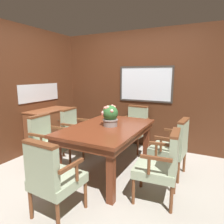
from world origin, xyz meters
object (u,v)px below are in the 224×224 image
object	(u,v)px
chair_right_far	(173,145)
chair_head_far	(135,126)
dining_table	(108,132)
chair_left_far	(75,130)
chair_left_near	(47,140)
sideboard_cabinet	(50,129)
chair_right_near	(162,164)
chair_head_near	(53,176)
potted_plant	(110,115)

from	to	relation	value
chair_right_far	chair_head_far	distance (m)	1.22
dining_table	chair_left_far	bearing A→B (deg)	158.38
chair_left_near	sideboard_cabinet	xyz separation A→B (m)	(-0.61, 0.69, -0.06)
chair_right_near	sideboard_cabinet	size ratio (longest dim) A/B	0.96
sideboard_cabinet	chair_left_far	bearing A→B (deg)	2.21
chair_right_far	chair_head_near	bearing A→B (deg)	-27.53
chair_right_near	potted_plant	distance (m)	1.09
chair_left_far	potted_plant	world-z (taller)	potted_plant
potted_plant	sideboard_cabinet	bearing A→B (deg)	169.20
chair_left_near	chair_right_near	bearing A→B (deg)	-92.73
dining_table	potted_plant	distance (m)	0.27
chair_head_near	potted_plant	world-z (taller)	potted_plant
chair_right_far	chair_left_far	world-z (taller)	same
chair_head_far	sideboard_cabinet	bearing A→B (deg)	-148.06
dining_table	sideboard_cabinet	size ratio (longest dim) A/B	1.69
chair_left_near	chair_left_far	world-z (taller)	same
dining_table	chair_right_near	bearing A→B (deg)	-20.87
chair_left_near	chair_head_far	world-z (taller)	same
dining_table	chair_right_near	world-z (taller)	chair_right_near
chair_right_near	chair_head_near	distance (m)	1.27
chair_left_near	potted_plant	size ratio (longest dim) A/B	2.69
chair_head_near	chair_left_far	bearing A→B (deg)	-57.42
chair_head_far	chair_right_near	xyz separation A→B (m)	(0.92, -1.52, 0.00)
chair_left_far	chair_left_near	bearing A→B (deg)	174.00
chair_left_near	chair_left_far	bearing A→B (deg)	-4.61
chair_right_far	chair_left_far	size ratio (longest dim) A/B	1.00
dining_table	chair_head_far	xyz separation A→B (m)	(0.02, 1.17, -0.17)
chair_left_near	potted_plant	world-z (taller)	potted_plant
chair_right_far	potted_plant	world-z (taller)	potted_plant
dining_table	chair_right_far	xyz separation A→B (m)	(0.94, 0.36, -0.17)
chair_left_far	potted_plant	size ratio (longest dim) A/B	2.69
chair_head_far	chair_head_near	world-z (taller)	same
potted_plant	dining_table	bearing A→B (deg)	-123.11
potted_plant	chair_head_far	bearing A→B (deg)	90.29
chair_right_far	chair_left_far	distance (m)	1.85
chair_right_far	chair_head_far	size ratio (longest dim) A/B	1.00
dining_table	sideboard_cabinet	world-z (taller)	sideboard_cabinet
chair_left_near	potted_plant	xyz separation A→B (m)	(0.96, 0.39, 0.44)
dining_table	sideboard_cabinet	bearing A→B (deg)	167.69
chair_left_far	chair_head_near	bearing A→B (deg)	-154.20
dining_table	chair_head_far	distance (m)	1.18
chair_head_far	sideboard_cabinet	distance (m)	1.77
chair_head_near	potted_plant	size ratio (longest dim) A/B	2.69
chair_head_far	potted_plant	world-z (taller)	potted_plant
chair_left_far	sideboard_cabinet	distance (m)	0.63
chair_right_near	chair_right_far	bearing A→B (deg)	175.00
dining_table	chair_left_far	size ratio (longest dim) A/B	1.77
chair_left_far	chair_head_near	size ratio (longest dim) A/B	1.00
chair_right_near	chair_head_near	size ratio (longest dim) A/B	1.00
chair_head_near	chair_right_far	bearing A→B (deg)	-119.00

